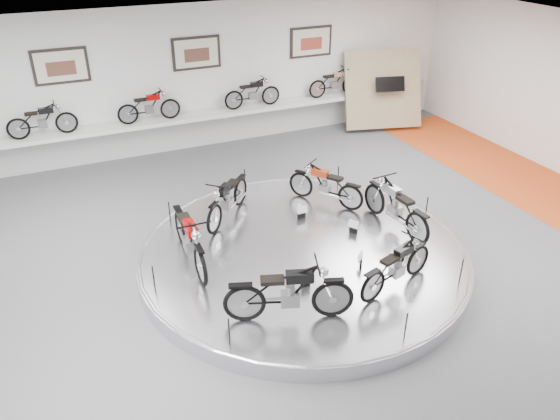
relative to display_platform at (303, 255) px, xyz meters
name	(u,v)px	position (x,y,z in m)	size (l,w,h in m)	color
floor	(310,269)	(0.00, -0.30, -0.15)	(16.00, 16.00, 0.00)	#545456
ceiling	(316,62)	(0.00, -0.30, 3.85)	(16.00, 16.00, 0.00)	white
wall_back	(198,78)	(0.00, 6.70, 1.85)	(16.00, 16.00, 0.00)	white
dado_band	(202,128)	(0.00, 6.68, 0.40)	(15.68, 0.04, 1.10)	#BCBCBA
display_platform	(303,255)	(0.00, 0.00, 0.00)	(6.40, 6.40, 0.30)	silver
platform_rim	(303,250)	(0.00, 0.00, 0.12)	(6.40, 6.40, 0.10)	#B2B2BA
shelf	(204,116)	(0.00, 6.40, 0.85)	(11.00, 0.55, 0.10)	silver
poster_left	(61,66)	(-3.50, 6.66, 2.55)	(1.35, 0.06, 0.88)	beige
poster_center	(197,53)	(0.00, 6.66, 2.55)	(1.35, 0.06, 0.88)	beige
poster_right	(311,42)	(3.50, 6.66, 2.55)	(1.35, 0.06, 0.88)	beige
display_panel	(383,89)	(5.60, 5.80, 1.10)	(2.40, 0.12, 2.40)	#9C8964
shelf_bike_a	(42,123)	(-4.20, 6.40, 1.27)	(1.22, 0.42, 0.73)	black
shelf_bike_b	(149,109)	(-1.50, 6.40, 1.27)	(1.22, 0.42, 0.73)	#8F0403
shelf_bike_c	(252,95)	(1.50, 6.40, 1.27)	(1.22, 0.42, 0.73)	black
shelf_bike_d	(334,84)	(4.20, 6.40, 1.27)	(1.22, 0.42, 0.73)	silver
bike_a	(325,185)	(1.29, 1.51, 0.61)	(1.56, 0.55, 0.92)	#AD3613
bike_b	(228,198)	(-0.93, 1.75, 0.63)	(1.64, 0.58, 0.96)	black
bike_c	(189,238)	(-2.12, 0.45, 0.69)	(1.82, 0.64, 1.07)	#8F0403
bike_d	(289,292)	(-1.14, -1.76, 0.67)	(1.78, 0.63, 1.05)	black
bike_e	(397,266)	(0.91, -1.76, 0.60)	(1.53, 0.54, 0.90)	black
bike_f	(396,206)	(2.08, -0.03, 0.66)	(1.75, 0.62, 1.03)	silver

